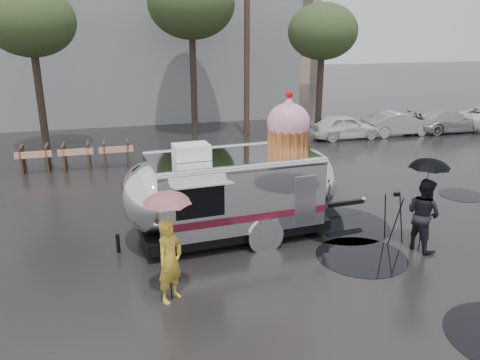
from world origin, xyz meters
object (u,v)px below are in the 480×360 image
object	(u,v)px
airstream_trailer	(236,187)
tripod	(394,214)
person_left	(170,261)
person_right	(423,214)

from	to	relation	value
airstream_trailer	tripod	size ratio (longest dim) A/B	5.26
person_left	tripod	world-z (taller)	person_left
person_left	tripod	bearing A→B (deg)	-29.63
person_left	person_right	distance (m)	6.28
airstream_trailer	tripod	distance (m)	4.06
airstream_trailer	tripod	xyz separation A→B (m)	(3.75, -1.45, -0.57)
person_left	airstream_trailer	bearing A→B (deg)	10.97
airstream_trailer	person_right	size ratio (longest dim) A/B	3.88
person_right	tripod	distance (m)	0.70
person_left	person_right	xyz separation A→B (m)	(6.24, 0.68, 0.05)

